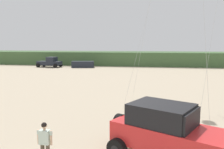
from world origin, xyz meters
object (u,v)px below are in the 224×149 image
jeep (168,132)px  person_watching (45,141)px  distant_sedan (83,64)px  distant_pickup (50,62)px

jeep → person_watching: (-4.60, -1.03, -0.26)m
jeep → person_watching: size_ratio=3.00×
distant_sedan → jeep: bearing=-79.3°
distant_sedan → distant_pickup: bearing=172.6°
jeep → person_watching: jeep is taller
person_watching → distant_pickup: distant_pickup is taller
person_watching → distant_pickup: bearing=113.7°
distant_pickup → distant_sedan: 6.52m
jeep → distant_pickup: size_ratio=1.05×
person_watching → distant_sedan: bearing=104.2°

